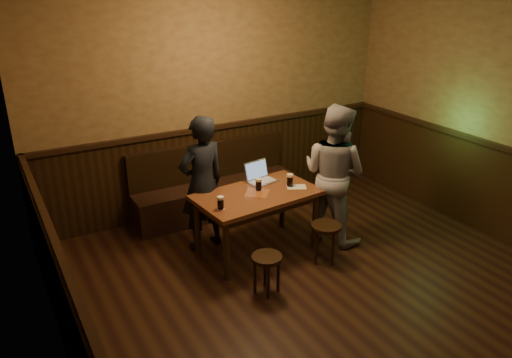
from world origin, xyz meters
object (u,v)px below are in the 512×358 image
object	(u,v)px
pub_table	(257,201)
laptop	(260,176)
stool_left	(267,263)
bench	(214,191)
person_suit	(202,184)
stool_right	(326,232)
pint_right	(290,180)
pint_mid	(259,185)
person_grey	(334,174)
pint_left	(221,203)

from	to	relation	value
pub_table	laptop	bearing A→B (deg)	50.12
stool_left	laptop	world-z (taller)	laptop
bench	person_suit	bearing A→B (deg)	-122.86
stool_left	stool_right	bearing A→B (deg)	12.48
pint_right	pint_mid	bearing A→B (deg)	169.24
bench	pint_right	bearing A→B (deg)	-70.16
pub_table	person_suit	size ratio (longest dim) A/B	0.90
stool_left	pint_right	bearing A→B (deg)	44.90
bench	pub_table	size ratio (longest dim) A/B	1.54
stool_right	person_grey	size ratio (longest dim) A/B	0.27
stool_right	person_suit	size ratio (longest dim) A/B	0.28
bench	pint_left	xyz separation A→B (m)	(-0.54, -1.33, 0.49)
pint_mid	pint_right	world-z (taller)	pint_right
stool_right	person_suit	distance (m)	1.49
pint_mid	laptop	bearing A→B (deg)	57.58
bench	pint_right	size ratio (longest dim) A/B	14.65
bench	pint_left	distance (m)	1.52
stool_right	pint_mid	xyz separation A→B (m)	(-0.50, 0.63, 0.44)
pint_right	person_grey	distance (m)	0.54
stool_left	person_grey	xyz separation A→B (m)	(1.28, 0.61, 0.50)
pint_mid	person_suit	size ratio (longest dim) A/B	0.09
pint_right	laptop	distance (m)	0.38
bench	pint_mid	distance (m)	1.21
stool_right	person_grey	xyz separation A→B (m)	(0.40, 0.42, 0.47)
stool_left	person_grey	world-z (taller)	person_grey
pub_table	stool_left	size ratio (longest dim) A/B	3.43
bench	laptop	world-z (taller)	laptop
person_suit	pint_left	bearing A→B (deg)	75.73
bench	pint_mid	size ratio (longest dim) A/B	15.28
pint_right	person_grey	xyz separation A→B (m)	(0.52, -0.14, 0.02)
stool_left	pint_mid	world-z (taller)	pint_mid
pint_left	person_grey	size ratio (longest dim) A/B	0.09
pint_mid	pint_right	xyz separation A→B (m)	(0.37, -0.07, 0.00)
pint_left	pint_right	world-z (taller)	pint_right
person_suit	pint_right	bearing A→B (deg)	145.60
stool_right	pint_left	size ratio (longest dim) A/B	3.13
stool_left	pint_left	distance (m)	0.78
pint_left	pint_mid	world-z (taller)	same
person_grey	pub_table	bearing A→B (deg)	61.27
pub_table	pint_mid	bearing A→B (deg)	41.51
pub_table	stool_left	world-z (taller)	pub_table
pint_mid	person_suit	xyz separation A→B (m)	(-0.54, 0.36, -0.01)
stool_right	pint_left	distance (m)	1.24
pub_table	stool_right	xyz separation A→B (m)	(0.55, -0.57, -0.27)
pint_right	person_suit	bearing A→B (deg)	154.87
pint_right	stool_right	bearing A→B (deg)	-77.45
bench	pub_table	distance (m)	1.20
pint_right	pint_left	bearing A→B (deg)	-170.72
stool_right	pint_right	distance (m)	0.72
pub_table	pint_left	world-z (taller)	pint_left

